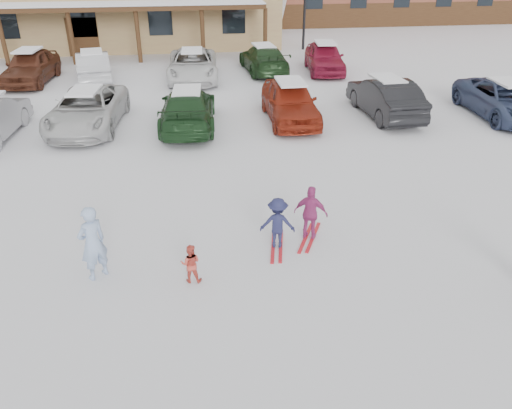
{
  "coord_description": "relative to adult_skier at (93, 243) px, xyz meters",
  "views": [
    {
      "loc": [
        -1.07,
        -8.83,
        6.34
      ],
      "look_at": [
        0.3,
        1.0,
        1.0
      ],
      "focal_mm": 35.0,
      "sensor_mm": 36.0,
      "label": 1
    }
  ],
  "objects": [
    {
      "name": "ground",
      "position": [
        3.19,
        -0.12,
        -0.83
      ],
      "size": [
        160.0,
        160.0,
        0.0
      ],
      "primitive_type": "plane",
      "color": "white",
      "rests_on": "ground"
    },
    {
      "name": "adult_skier",
      "position": [
        0.0,
        0.0,
        0.0
      ],
      "size": [
        0.72,
        0.69,
        1.66
      ],
      "primitive_type": "imported",
      "rotation": [
        0.0,
        0.0,
        3.84
      ],
      "color": "#98B2DA",
      "rests_on": "ground"
    },
    {
      "name": "toddler_red",
      "position": [
        1.96,
        -0.42,
        -0.4
      ],
      "size": [
        0.46,
        0.38,
        0.87
      ],
      "primitive_type": "imported",
      "rotation": [
        0.0,
        0.0,
        3.0
      ],
      "color": "#D1493B",
      "rests_on": "ground"
    },
    {
      "name": "child_navy",
      "position": [
        3.95,
        0.62,
        -0.21
      ],
      "size": [
        0.88,
        0.61,
        1.24
      ],
      "primitive_type": "imported",
      "rotation": [
        0.0,
        0.0,
        2.94
      ],
      "color": "#1E2045",
      "rests_on": "ground"
    },
    {
      "name": "skis_child_navy",
      "position": [
        3.95,
        0.62,
        -0.82
      ],
      "size": [
        0.48,
        1.41,
        0.03
      ],
      "primitive_type": "cube",
      "rotation": [
        0.0,
        0.0,
        2.94
      ],
      "color": "red",
      "rests_on": "ground"
    },
    {
      "name": "child_magenta",
      "position": [
        4.78,
        0.87,
        -0.15
      ],
      "size": [
        0.86,
        0.64,
        1.36
      ],
      "primitive_type": "imported",
      "rotation": [
        0.0,
        0.0,
        2.69
      ],
      "color": "#AD3679",
      "rests_on": "ground"
    },
    {
      "name": "skis_child_magenta",
      "position": [
        4.78,
        0.87,
        -0.82
      ],
      "size": [
        0.79,
        1.35,
        0.03
      ],
      "primitive_type": "cube",
      "rotation": [
        0.0,
        0.0,
        2.69
      ],
      "color": "red",
      "rests_on": "ground"
    },
    {
      "name": "parked_car_2",
      "position": [
        -1.6,
        9.67,
        -0.12
      ],
      "size": [
        2.79,
        5.29,
        1.42
      ],
      "primitive_type": "imported",
      "rotation": [
        0.0,
        0.0,
        -0.09
      ],
      "color": "silver",
      "rests_on": "ground"
    },
    {
      "name": "parked_car_3",
      "position": [
        2.1,
        9.2,
        -0.12
      ],
      "size": [
        2.3,
        4.99,
        1.41
      ],
      "primitive_type": "imported",
      "rotation": [
        0.0,
        0.0,
        3.08
      ],
      "color": "#1B3D1D",
      "rests_on": "ground"
    },
    {
      "name": "parked_car_4",
      "position": [
        6.0,
        9.43,
        -0.06
      ],
      "size": [
        1.84,
        4.53,
        1.54
      ],
      "primitive_type": "imported",
      "rotation": [
        0.0,
        0.0,
        -0.0
      ],
      "color": "maroon",
      "rests_on": "ground"
    },
    {
      "name": "parked_car_5",
      "position": [
        9.85,
        9.5,
        -0.08
      ],
      "size": [
        1.81,
        4.65,
        1.51
      ],
      "primitive_type": "imported",
      "rotation": [
        0.0,
        0.0,
        3.19
      ],
      "color": "black",
      "rests_on": "ground"
    },
    {
      "name": "parked_car_6",
      "position": [
        14.49,
        8.72,
        -0.14
      ],
      "size": [
        2.49,
        5.08,
        1.39
      ],
      "primitive_type": "imported",
      "rotation": [
        0.0,
        0.0,
        -0.04
      ],
      "color": "#384568",
      "rests_on": "ground"
    },
    {
      "name": "parked_car_8",
      "position": [
        -5.36,
        16.84,
        -0.05
      ],
      "size": [
        2.23,
        4.75,
        1.57
      ],
      "primitive_type": "imported",
      "rotation": [
        0.0,
        0.0,
        -0.08
      ],
      "color": "#592B1B",
      "rests_on": "ground"
    },
    {
      "name": "parked_car_9",
      "position": [
        -2.38,
        16.77,
        -0.12
      ],
      "size": [
        2.22,
        4.52,
        1.42
      ],
      "primitive_type": "imported",
      "rotation": [
        0.0,
        0.0,
        3.31
      ],
      "color": "silver",
      "rests_on": "ground"
    },
    {
      "name": "parked_car_10",
      "position": [
        2.47,
        16.32,
        -0.11
      ],
      "size": [
        2.6,
        5.29,
        1.45
      ],
      "primitive_type": "imported",
      "rotation": [
        0.0,
        0.0,
        -0.04
      ],
      "color": "white",
      "rests_on": "ground"
    },
    {
      "name": "parked_car_11",
      "position": [
        6.19,
        17.37,
        -0.14
      ],
      "size": [
        2.29,
        4.92,
        1.39
      ],
      "primitive_type": "imported",
      "rotation": [
        0.0,
        0.0,
        3.21
      ],
      "color": "#1D381A",
      "rests_on": "ground"
    },
    {
      "name": "parked_car_12",
      "position": [
        9.38,
        17.01,
        -0.07
      ],
      "size": [
        2.27,
        4.62,
        1.52
      ],
      "primitive_type": "imported",
      "rotation": [
        0.0,
        0.0,
        -0.11
      ],
      "color": "maroon",
      "rests_on": "ground"
    }
  ]
}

